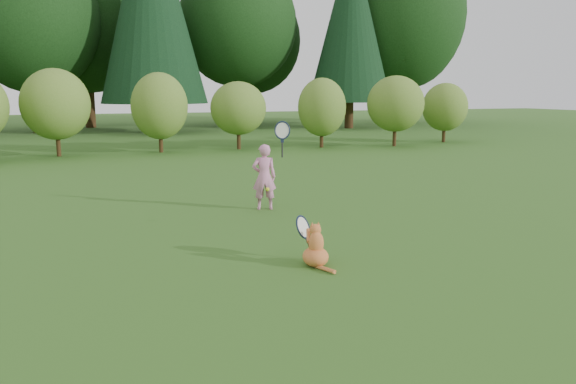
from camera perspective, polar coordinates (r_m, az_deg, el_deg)
name	(u,v)px	position (r m, az deg, el deg)	size (l,w,h in m)	color
ground	(295,256)	(7.34, 0.68, -6.53)	(100.00, 100.00, 0.00)	#234D15
shrub_row	(160,112)	(19.74, -12.91, 7.89)	(28.00, 3.00, 2.80)	#557825
child	(265,175)	(10.09, -2.38, 1.70)	(0.69, 0.44, 1.78)	pink
cat	(315,243)	(6.90, 2.77, -5.22)	(0.43, 0.81, 0.72)	#B44C22
tennis_ball	(268,189)	(8.61, -2.10, 0.27)	(0.06, 0.06, 0.06)	#CAD719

